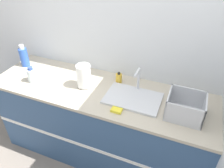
% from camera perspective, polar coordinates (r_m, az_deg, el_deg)
% --- Properties ---
extents(wall_back, '(4.55, 0.06, 2.60)m').
position_cam_1_polar(wall_back, '(2.17, 0.70, 12.57)').
color(wall_back, silver).
rests_on(wall_back, ground_plane).
extents(counter_cabinet, '(2.18, 0.68, 0.89)m').
position_cam_1_polar(counter_cabinet, '(2.37, -2.70, -10.15)').
color(counter_cabinet, '#33517A').
rests_on(counter_cabinet, ground_plane).
extents(sink, '(0.49, 0.33, 0.25)m').
position_cam_1_polar(sink, '(1.96, 5.55, -3.43)').
color(sink, silver).
rests_on(sink, counter_cabinet).
extents(paper_towel_roll, '(0.13, 0.13, 0.23)m').
position_cam_1_polar(paper_towel_roll, '(2.07, -7.37, 2.06)').
color(paper_towel_roll, '#4C4C51').
rests_on(paper_towel_roll, counter_cabinet).
extents(dish_rack, '(0.29, 0.26, 0.19)m').
position_cam_1_polar(dish_rack, '(1.85, 18.53, -6.00)').
color(dish_rack, '#B7BABF').
rests_on(dish_rack, counter_cabinet).
extents(bottle_clear, '(0.09, 0.09, 0.16)m').
position_cam_1_polar(bottle_clear, '(2.30, -20.23, 2.21)').
color(bottle_clear, silver).
rests_on(bottle_clear, counter_cabinet).
extents(bottle_blue, '(0.09, 0.09, 0.25)m').
position_cam_1_polar(bottle_blue, '(2.59, -22.01, 6.65)').
color(bottle_blue, '#2D56B7').
rests_on(bottle_blue, counter_cabinet).
extents(soap_dispenser, '(0.06, 0.06, 0.11)m').
position_cam_1_polar(soap_dispenser, '(2.15, 1.79, 1.59)').
color(soap_dispenser, gold).
rests_on(soap_dispenser, counter_cabinet).
extents(sponge, '(0.09, 0.06, 0.02)m').
position_cam_1_polar(sponge, '(1.83, 1.19, -6.86)').
color(sponge, yellow).
rests_on(sponge, counter_cabinet).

